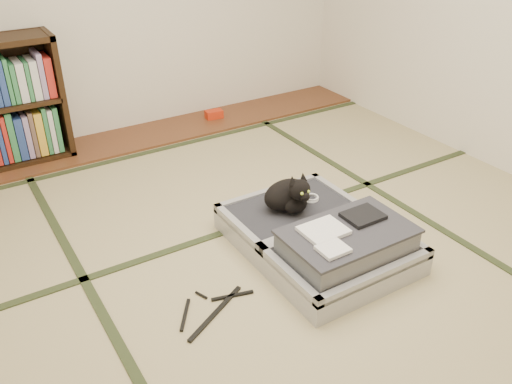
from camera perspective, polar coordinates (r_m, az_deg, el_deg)
floor at (r=3.08m, az=2.66°, el=-7.05°), size 4.50×4.50×0.00m
wood_strip at (r=4.64m, az=-11.39°, el=5.85°), size 4.00×0.50×0.02m
red_item at (r=4.88m, az=-4.45°, el=8.17°), size 0.16×0.11×0.07m
tatami_borders at (r=3.42m, az=-1.99°, el=-2.78°), size 4.00×4.50×0.01m
suitcase at (r=3.07m, az=6.91°, el=-4.86°), size 0.77×1.03×0.30m
cat at (r=3.18m, az=3.60°, el=-0.32°), size 0.34×0.35×0.28m
cable_coil at (r=3.34m, az=5.77°, el=-0.64°), size 0.11×0.11×0.03m
hanger at (r=2.75m, az=-4.63°, el=-12.13°), size 0.45×0.31×0.01m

